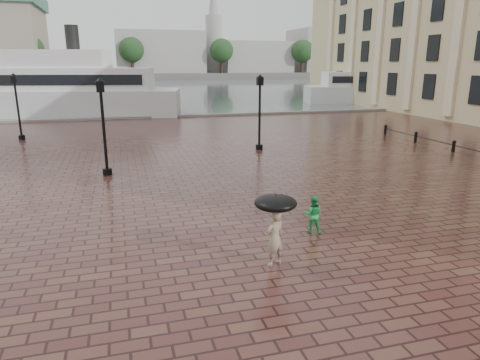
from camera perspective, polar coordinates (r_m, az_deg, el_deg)
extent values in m
plane|color=#3B1D1A|center=(13.16, 9.25, -8.05)|extent=(300.00, 300.00, 0.00)
plane|color=#465055|center=(103.17, -13.05, 12.01)|extent=(240.00, 240.00, 0.00)
cube|color=slate|center=(43.54, -8.76, 8.28)|extent=(80.00, 0.60, 0.30)
cube|color=#4C4C47|center=(171.04, -14.33, 13.41)|extent=(300.00, 60.00, 2.00)
cube|color=#999691|center=(161.68, -10.71, 16.37)|extent=(30.00, 22.00, 14.00)
cube|color=#999691|center=(168.59, 1.72, 16.05)|extent=(25.00, 22.00, 11.00)
cube|color=#999691|center=(182.16, 12.75, 16.43)|extent=(35.00, 22.00, 16.00)
cylinder|color=#999691|center=(164.87, -3.50, 17.61)|extent=(6.00, 6.00, 20.00)
cone|color=#999691|center=(166.04, -3.58, 22.44)|extent=(5.00, 5.00, 18.00)
cylinder|color=#2D2119|center=(150.96, -25.88, 13.35)|extent=(1.00, 1.00, 8.00)
sphere|color=#193719|center=(151.02, -26.12, 15.42)|extent=(8.00, 8.00, 8.00)
cylinder|color=#2D2119|center=(149.01, -14.12, 14.37)|extent=(1.00, 1.00, 8.00)
sphere|color=#193719|center=(149.07, -14.26, 16.48)|extent=(8.00, 8.00, 8.00)
cylinder|color=#2D2119|center=(153.03, -2.46, 14.81)|extent=(1.00, 1.00, 8.00)
sphere|color=#193719|center=(153.09, -2.48, 16.87)|extent=(8.00, 8.00, 8.00)
cylinder|color=#2D2119|center=(162.58, 8.24, 14.70)|extent=(1.00, 1.00, 8.00)
sphere|color=#193719|center=(162.63, 8.32, 16.64)|extent=(8.00, 8.00, 8.00)
cylinder|color=#2D2119|center=(176.77, 17.46, 14.21)|extent=(1.00, 1.00, 8.00)
sphere|color=#193719|center=(176.82, 17.61, 15.99)|extent=(8.00, 8.00, 8.00)
cylinder|color=black|center=(28.83, 26.58, 3.93)|extent=(0.20, 0.20, 0.60)
sphere|color=black|center=(28.78, 26.65, 4.56)|extent=(0.22, 0.22, 0.22)
cylinder|color=black|center=(31.46, 22.37, 5.22)|extent=(0.20, 0.20, 0.60)
sphere|color=black|center=(31.41, 22.42, 5.80)|extent=(0.22, 0.22, 0.22)
cylinder|color=black|center=(34.25, 18.81, 6.29)|extent=(0.20, 0.20, 0.60)
sphere|color=black|center=(34.20, 18.85, 6.82)|extent=(0.22, 0.22, 0.22)
cylinder|color=black|center=(21.52, -17.27, 1.09)|extent=(0.44, 0.44, 0.30)
cylinder|color=black|center=(21.16, -17.66, 5.95)|extent=(0.14, 0.14, 4.00)
cube|color=black|center=(20.95, -18.14, 11.75)|extent=(0.35, 0.35, 0.50)
sphere|color=beige|center=(20.95, -18.14, 11.75)|extent=(0.28, 0.28, 0.28)
cylinder|color=black|center=(26.71, 2.57, 4.43)|extent=(0.44, 0.44, 0.30)
cylinder|color=black|center=(26.43, 2.62, 8.37)|extent=(0.14, 0.14, 4.00)
cube|color=black|center=(26.26, 2.68, 13.03)|extent=(0.35, 0.35, 0.50)
sphere|color=beige|center=(26.26, 2.68, 13.03)|extent=(0.28, 0.28, 0.28)
cylinder|color=black|center=(33.97, -27.09, 5.10)|extent=(0.44, 0.44, 0.30)
cylinder|color=black|center=(33.75, -27.47, 8.19)|extent=(0.14, 0.14, 4.00)
cube|color=black|center=(33.61, -27.92, 11.81)|extent=(0.35, 0.35, 0.50)
sphere|color=beige|center=(33.61, -27.92, 11.81)|extent=(0.28, 0.28, 0.28)
imported|color=gray|center=(11.31, 4.66, -7.70)|extent=(0.65, 0.53, 1.53)
imported|color=green|center=(13.61, 9.69, -4.54)|extent=(0.72, 0.65, 1.21)
cube|color=silver|center=(48.60, -24.43, 9.35)|extent=(27.65, 11.56, 2.58)
cube|color=silver|center=(48.46, -24.74, 12.13)|extent=(22.20, 9.67, 2.15)
cube|color=silver|center=(48.44, -25.00, 14.40)|extent=(13.63, 7.37, 1.72)
cylinder|color=black|center=(47.51, -21.46, 17.12)|extent=(1.29, 1.29, 2.58)
cube|color=black|center=(45.79, -25.95, 11.89)|extent=(20.08, 4.07, 0.97)
cube|color=black|center=(51.16, -23.66, 12.34)|extent=(20.08, 4.07, 0.97)
cube|color=silver|center=(62.68, 19.62, 10.70)|extent=(23.96, 11.18, 2.24)
cube|color=silver|center=(62.59, 19.79, 12.56)|extent=(19.26, 9.30, 1.86)
cube|color=silver|center=(62.55, 19.93, 14.09)|extent=(11.89, 6.92, 1.49)
cylinder|color=black|center=(63.61, 22.51, 15.38)|extent=(1.12, 1.12, 2.24)
cube|color=black|center=(60.28, 20.63, 12.42)|extent=(17.18, 4.47, 0.84)
cube|color=black|center=(64.90, 19.01, 12.70)|extent=(17.18, 4.47, 0.84)
cylinder|color=black|center=(11.11, 4.72, -5.17)|extent=(0.02, 0.02, 0.95)
ellipsoid|color=black|center=(10.97, 4.77, -3.07)|extent=(1.10, 1.10, 0.39)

